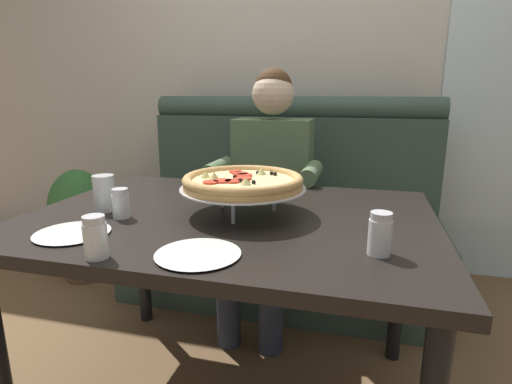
# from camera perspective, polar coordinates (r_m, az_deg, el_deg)

# --- Properties ---
(back_wall_with_window) EXTENTS (6.00, 0.12, 2.80)m
(back_wall_with_window) POSITION_cam_1_polar(r_m,az_deg,el_deg) (2.84, 6.48, 18.79)
(back_wall_with_window) COLOR beige
(back_wall_with_window) RESTS_ON ground_plane
(booth_bench) EXTENTS (1.74, 0.78, 1.13)m
(booth_bench) POSITION_cam_1_polar(r_m,az_deg,el_deg) (2.39, 3.78, -4.57)
(booth_bench) COLOR #384C42
(booth_bench) RESTS_ON ground_plane
(dining_table) EXTENTS (1.36, 0.99, 0.75)m
(dining_table) POSITION_cam_1_polar(r_m,az_deg,el_deg) (1.42, -3.67, -6.15)
(dining_table) COLOR black
(dining_table) RESTS_ON ground_plane
(diner_main) EXTENTS (0.54, 0.64, 1.27)m
(diner_main) POSITION_cam_1_polar(r_m,az_deg,el_deg) (2.06, 1.76, 1.45)
(diner_main) COLOR #2D3342
(diner_main) RESTS_ON ground_plane
(pizza) EXTENTS (0.43, 0.43, 0.14)m
(pizza) POSITION_cam_1_polar(r_m,az_deg,el_deg) (1.37, -1.89, 1.38)
(pizza) COLOR silver
(pizza) RESTS_ON dining_table
(shaker_parmesan) EXTENTS (0.06, 0.06, 0.11)m
(shaker_parmesan) POSITION_cam_1_polar(r_m,az_deg,el_deg) (1.09, -21.70, -6.32)
(shaker_parmesan) COLOR white
(shaker_parmesan) RESTS_ON dining_table
(shaker_oregano) EXTENTS (0.06, 0.06, 0.10)m
(shaker_oregano) POSITION_cam_1_polar(r_m,az_deg,el_deg) (1.41, -18.51, -1.81)
(shaker_oregano) COLOR white
(shaker_oregano) RESTS_ON dining_table
(shaker_pepper_flakes) EXTENTS (0.06, 0.06, 0.11)m
(shaker_pepper_flakes) POSITION_cam_1_polar(r_m,az_deg,el_deg) (1.08, 17.06, -6.05)
(shaker_pepper_flakes) COLOR white
(shaker_pepper_flakes) RESTS_ON dining_table
(plate_near_left) EXTENTS (0.22, 0.22, 0.02)m
(plate_near_left) POSITION_cam_1_polar(r_m,az_deg,el_deg) (1.31, -24.50, -5.02)
(plate_near_left) COLOR white
(plate_near_left) RESTS_ON dining_table
(plate_near_right) EXTENTS (0.22, 0.22, 0.02)m
(plate_near_right) POSITION_cam_1_polar(r_m,az_deg,el_deg) (1.05, -8.19, -8.33)
(plate_near_right) COLOR white
(plate_near_right) RESTS_ON dining_table
(drinking_glass) EXTENTS (0.07, 0.07, 0.13)m
(drinking_glass) POSITION_cam_1_polar(r_m,az_deg,el_deg) (1.51, -20.58, -0.45)
(drinking_glass) COLOR silver
(drinking_glass) RESTS_ON dining_table
(potted_plant) EXTENTS (0.36, 0.36, 0.70)m
(potted_plant) POSITION_cam_1_polar(r_m,az_deg,el_deg) (2.74, -23.56, -3.53)
(potted_plant) COLOR brown
(potted_plant) RESTS_ON ground_plane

